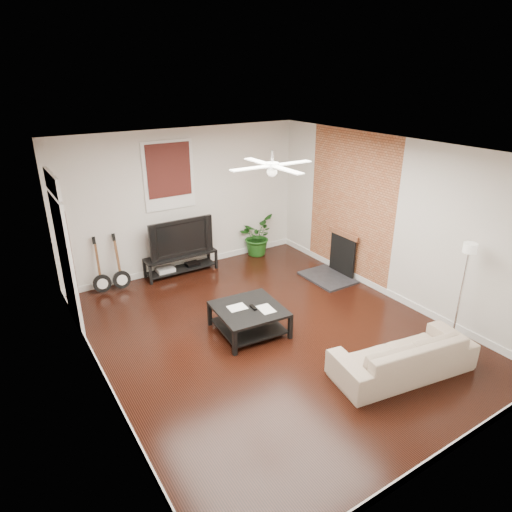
{
  "coord_description": "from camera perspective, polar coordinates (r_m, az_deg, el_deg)",
  "views": [
    {
      "loc": [
        -3.38,
        -4.9,
        3.78
      ],
      "look_at": [
        0.0,
        0.4,
        1.15
      ],
      "focal_mm": 31.28,
      "sensor_mm": 36.0,
      "label": 1
    }
  ],
  "objects": [
    {
      "name": "room",
      "position": [
        6.41,
        1.92,
        0.9
      ],
      "size": [
        5.01,
        6.01,
        2.81
      ],
      "color": "black",
      "rests_on": "ground"
    },
    {
      "name": "brick_accent",
      "position": [
        8.65,
        11.91,
        6.25
      ],
      "size": [
        0.02,
        2.2,
        2.8
      ],
      "primitive_type": "cube",
      "color": "#AA5C37",
      "rests_on": "floor"
    },
    {
      "name": "fireplace",
      "position": [
        8.77,
        10.07,
        0.1
      ],
      "size": [
        0.8,
        1.1,
        0.92
      ],
      "primitive_type": "cube",
      "color": "black",
      "rests_on": "floor"
    },
    {
      "name": "window_back",
      "position": [
        8.65,
        -11.06,
        10.07
      ],
      "size": [
        1.0,
        0.06,
        1.3
      ],
      "primitive_type": "cube",
      "color": "#3A150F",
      "rests_on": "wall_back"
    },
    {
      "name": "door_left",
      "position": [
        7.32,
        -23.19,
        0.55
      ],
      "size": [
        0.08,
        1.0,
        2.5
      ],
      "primitive_type": "cube",
      "color": "white",
      "rests_on": "wall_left"
    },
    {
      "name": "tv_stand",
      "position": [
        9.03,
        -9.54,
        -0.97
      ],
      "size": [
        1.44,
        0.39,
        0.4
      ],
      "primitive_type": "cube",
      "color": "black",
      "rests_on": "floor"
    },
    {
      "name": "tv",
      "position": [
        8.84,
        -9.83,
        2.49
      ],
      "size": [
        1.29,
        0.17,
        0.75
      ],
      "primitive_type": "imported",
      "color": "black",
      "rests_on": "tv_stand"
    },
    {
      "name": "coffee_table",
      "position": [
        6.97,
        -0.91,
        -8.13
      ],
      "size": [
        1.07,
        1.07,
        0.42
      ],
      "primitive_type": "cube",
      "rotation": [
        0.0,
        0.0,
        -0.08
      ],
      "color": "black",
      "rests_on": "floor"
    },
    {
      "name": "sofa",
      "position": [
        6.38,
        18.27,
        -11.83
      ],
      "size": [
        2.04,
        1.07,
        0.57
      ],
      "primitive_type": "imported",
      "rotation": [
        0.0,
        0.0,
        2.98
      ],
      "color": "#C6AA95",
      "rests_on": "floor"
    },
    {
      "name": "floor_lamp",
      "position": [
        7.11,
        24.73,
        -4.41
      ],
      "size": [
        0.3,
        0.3,
        1.58
      ],
      "primitive_type": null,
      "rotation": [
        0.0,
        0.0,
        -0.17
      ],
      "color": "white",
      "rests_on": "floor"
    },
    {
      "name": "potted_plant",
      "position": [
        9.75,
        0.02,
        2.61
      ],
      "size": [
        1.02,
        1.03,
        0.86
      ],
      "primitive_type": "imported",
      "rotation": [
        0.0,
        0.0,
        0.82
      ],
      "color": "#1C5117",
      "rests_on": "floor"
    },
    {
      "name": "guitar_left",
      "position": [
        8.46,
        -19.36,
        -1.27
      ],
      "size": [
        0.36,
        0.28,
        1.06
      ],
      "primitive_type": null,
      "rotation": [
        0.0,
        0.0,
        -0.17
      ],
      "color": "black",
      "rests_on": "floor"
    },
    {
      "name": "guitar_right",
      "position": [
        8.5,
        -17.05,
        -0.84
      ],
      "size": [
        0.34,
        0.25,
        1.06
      ],
      "primitive_type": null,
      "rotation": [
        0.0,
        0.0,
        -0.06
      ],
      "color": "black",
      "rests_on": "floor"
    },
    {
      "name": "ceiling_fan",
      "position": [
        6.07,
        2.07,
        11.48
      ],
      "size": [
        1.24,
        1.24,
        0.32
      ],
      "primitive_type": null,
      "color": "white",
      "rests_on": "ceiling"
    }
  ]
}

